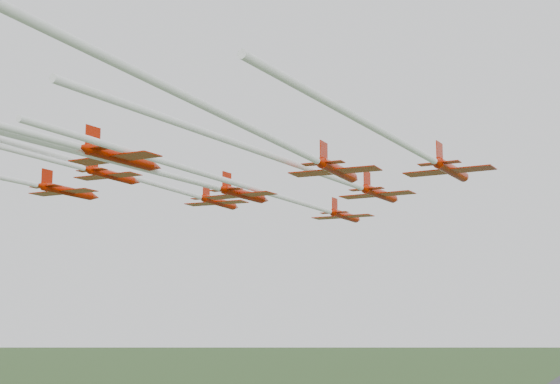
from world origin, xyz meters
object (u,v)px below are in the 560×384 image
at_px(jet_row2_right, 326,175).
at_px(jet_row3_right, 420,153).
at_px(jet_row3_mid, 190,181).
at_px(jet_row4_right, 258,132).
at_px(jet_row2_left, 167,187).
at_px(jet_row4_left, 11,149).
at_px(jet_lead, 286,198).

distance_m(jet_row2_right, jet_row3_right, 12.88).
height_order(jet_row2_right, jet_row3_mid, jet_row2_right).
distance_m(jet_row2_right, jet_row4_right, 25.18).
height_order(jet_row2_left, jet_row3_right, jet_row2_left).
bearing_deg(jet_row4_right, jet_row4_left, 174.31).
xyz_separation_m(jet_row2_right, jet_row4_right, (4.19, -24.81, -1.08)).
height_order(jet_row3_mid, jet_row3_right, jet_row3_right).
xyz_separation_m(jet_row2_left, jet_row4_left, (0.56, -27.97, -0.62)).
relative_size(jet_row3_right, jet_row4_right, 0.74).
xyz_separation_m(jet_row3_right, jet_row4_right, (-7.62, -19.68, -1.47)).
bearing_deg(jet_row2_left, jet_row3_right, -18.28).
bearing_deg(jet_row2_right, jet_row4_right, -75.64).
height_order(jet_row2_right, jet_row4_left, jet_row4_left).
height_order(jet_row3_mid, jet_row4_right, jet_row4_right).
distance_m(jet_row2_left, jet_row3_right, 37.52).
xyz_separation_m(jet_row2_left, jet_row2_right, (24.11, -5.68, -1.21)).
xyz_separation_m(jet_row4_left, jet_row4_right, (27.74, -2.52, -1.67)).
bearing_deg(jet_row4_left, jet_lead, 65.54).
xyz_separation_m(jet_row3_right, jet_row4_left, (-35.36, -17.16, 0.20)).
bearing_deg(jet_row4_left, jet_row3_right, 26.65).
relative_size(jet_lead, jet_row3_mid, 1.43).
relative_size(jet_row2_right, jet_row3_mid, 1.27).
bearing_deg(jet_row2_right, jet_row3_right, -18.70).
height_order(jet_lead, jet_row2_left, jet_row2_left).
xyz_separation_m(jet_lead, jet_row2_left, (-15.29, -3.30, 1.96)).
relative_size(jet_row2_left, jet_row3_right, 1.18).
relative_size(jet_row2_left, jet_row3_mid, 1.22).
bearing_deg(jet_row3_right, jet_row2_right, 160.58).
bearing_deg(jet_row2_right, jet_lead, 139.25).
bearing_deg(jet_row2_right, jet_row3_mid, -137.66).
height_order(jet_lead, jet_row4_left, jet_row4_left).
bearing_deg(jet_row3_right, jet_lead, 149.68).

